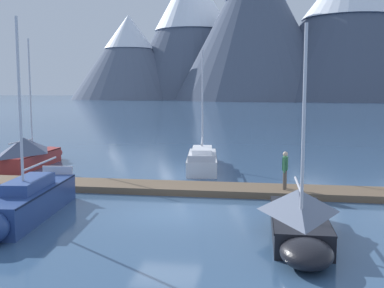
% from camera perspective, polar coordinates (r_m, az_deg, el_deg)
% --- Properties ---
extents(ground_plane, '(700.00, 700.00, 0.00)m').
position_cam_1_polar(ground_plane, '(18.13, -3.13, -8.48)').
color(ground_plane, '#38567A').
extents(mountain_west_summit, '(56.99, 56.99, 41.33)m').
position_cam_1_polar(mountain_west_summit, '(236.78, -7.68, 10.65)').
color(mountain_west_summit, slate).
rests_on(mountain_west_summit, ground).
extents(mountain_central_massif, '(73.39, 73.39, 69.71)m').
position_cam_1_polar(mountain_central_massif, '(248.52, 0.01, 14.11)').
color(mountain_central_massif, '#4C566B').
rests_on(mountain_central_massif, ground).
extents(mountain_shoulder_ridge, '(72.33, 72.33, 68.16)m').
position_cam_1_polar(mountain_shoulder_ridge, '(216.96, 7.72, 14.64)').
color(mountain_shoulder_ridge, '#4C566B').
rests_on(mountain_shoulder_ridge, ground).
extents(mountain_east_summit, '(93.14, 93.14, 63.76)m').
position_cam_1_polar(mountain_east_summit, '(226.35, 18.70, 13.58)').
color(mountain_east_summit, '#424C60').
rests_on(mountain_east_summit, ground).
extents(dock, '(26.81, 2.41, 0.30)m').
position_cam_1_polar(dock, '(21.91, -0.86, -5.42)').
color(dock, brown).
rests_on(dock, ground).
extents(sailboat_nearest_berth, '(2.23, 6.80, 7.81)m').
position_cam_1_polar(sailboat_nearest_berth, '(30.43, -19.26, -1.01)').
color(sailboat_nearest_berth, '#B2332D').
rests_on(sailboat_nearest_berth, ground).
extents(sailboat_second_berth, '(2.11, 7.01, 7.25)m').
position_cam_1_polar(sailboat_second_berth, '(18.21, -19.51, -6.70)').
color(sailboat_second_berth, navy).
rests_on(sailboat_second_berth, ground).
extents(sailboat_mid_dock_port, '(2.50, 7.58, 7.14)m').
position_cam_1_polar(sailboat_mid_dock_port, '(28.49, 1.26, -1.81)').
color(sailboat_mid_dock_port, silver).
rests_on(sailboat_mid_dock_port, ground).
extents(sailboat_mid_dock_starboard, '(1.99, 6.03, 6.66)m').
position_cam_1_polar(sailboat_mid_dock_starboard, '(15.40, 12.95, -8.74)').
color(sailboat_mid_dock_starboard, black).
rests_on(sailboat_mid_dock_starboard, ground).
extents(person_on_dock, '(0.28, 0.58, 1.69)m').
position_cam_1_polar(person_on_dock, '(21.26, 11.28, -2.87)').
color(person_on_dock, brown).
rests_on(person_on_dock, dock).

